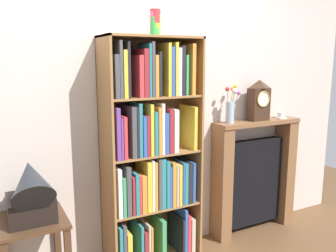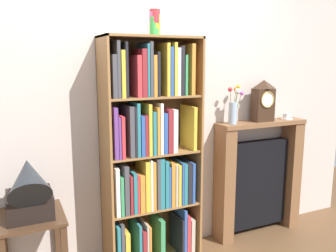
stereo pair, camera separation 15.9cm
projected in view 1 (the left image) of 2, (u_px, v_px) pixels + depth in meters
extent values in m
cube|color=beige|center=(152.00, 103.00, 3.00)|extent=(4.46, 0.08, 2.68)
cube|color=olive|center=(107.00, 162.00, 2.67)|extent=(0.02, 0.35, 1.88)
cube|color=olive|center=(191.00, 150.00, 3.01)|extent=(0.02, 0.35, 1.88)
cube|color=brown|center=(143.00, 151.00, 2.99)|extent=(0.77, 0.01, 1.88)
cube|color=olive|center=(151.00, 37.00, 2.67)|extent=(0.77, 0.35, 0.02)
cube|color=teal|center=(116.00, 245.00, 2.80)|extent=(0.03, 0.29, 0.38)
cube|color=#424247|center=(120.00, 244.00, 2.80)|extent=(0.03, 0.26, 0.40)
cube|color=gold|center=(125.00, 247.00, 2.82)|extent=(0.04, 0.25, 0.32)
cube|color=teal|center=(136.00, 241.00, 2.88)|extent=(0.02, 0.29, 0.36)
cube|color=maroon|center=(141.00, 244.00, 2.89)|extent=(0.03, 0.26, 0.31)
cube|color=#B2A893|center=(143.00, 239.00, 2.91)|extent=(0.02, 0.30, 0.35)
cube|color=orange|center=(147.00, 241.00, 2.90)|extent=(0.02, 0.24, 0.33)
cube|color=#388E56|center=(158.00, 236.00, 2.96)|extent=(0.04, 0.26, 0.36)
cube|color=black|center=(177.00, 233.00, 3.04)|extent=(0.02, 0.26, 0.34)
cube|color=#2D519E|center=(179.00, 228.00, 3.04)|extent=(0.02, 0.26, 0.41)
cube|color=#C63338|center=(181.00, 230.00, 3.08)|extent=(0.03, 0.29, 0.36)
cube|color=#B2A893|center=(186.00, 231.00, 3.09)|extent=(0.03, 0.27, 0.32)
cube|color=olive|center=(152.00, 204.00, 2.92)|extent=(0.74, 0.33, 0.02)
cube|color=white|center=(114.00, 189.00, 2.71)|extent=(0.03, 0.29, 0.38)
cube|color=#388E56|center=(119.00, 193.00, 2.73)|extent=(0.02, 0.28, 0.31)
cube|color=#424247|center=(123.00, 187.00, 2.74)|extent=(0.04, 0.28, 0.39)
cube|color=maroon|center=(128.00, 191.00, 2.76)|extent=(0.02, 0.28, 0.31)
cube|color=teal|center=(131.00, 189.00, 2.78)|extent=(0.03, 0.29, 0.33)
cube|color=#C63338|center=(134.00, 190.00, 2.79)|extent=(0.02, 0.28, 0.31)
cube|color=orange|center=(138.00, 190.00, 2.81)|extent=(0.04, 0.29, 0.30)
cube|color=gold|center=(144.00, 183.00, 2.80)|extent=(0.04, 0.25, 0.40)
cube|color=white|center=(146.00, 181.00, 2.84)|extent=(0.02, 0.30, 0.41)
cube|color=orange|center=(149.00, 182.00, 2.85)|extent=(0.02, 0.30, 0.40)
cube|color=#424247|center=(153.00, 181.00, 2.85)|extent=(0.03, 0.26, 0.41)
cube|color=teal|center=(157.00, 180.00, 2.87)|extent=(0.04, 0.27, 0.41)
cube|color=teal|center=(161.00, 180.00, 2.89)|extent=(0.03, 0.28, 0.39)
cube|color=#2D519E|center=(164.00, 183.00, 2.90)|extent=(0.02, 0.26, 0.34)
cube|color=orange|center=(167.00, 180.00, 2.92)|extent=(0.03, 0.29, 0.37)
cube|color=#B2A893|center=(170.00, 181.00, 2.94)|extent=(0.02, 0.29, 0.35)
cube|color=gold|center=(172.00, 181.00, 2.96)|extent=(0.02, 0.30, 0.34)
cube|color=#2D519E|center=(177.00, 180.00, 2.94)|extent=(0.02, 0.24, 0.36)
cube|color=teal|center=(179.00, 180.00, 2.97)|extent=(0.03, 0.27, 0.34)
cube|color=black|center=(183.00, 179.00, 2.99)|extent=(0.04, 0.28, 0.34)
cube|color=#2D519E|center=(186.00, 179.00, 3.00)|extent=(0.02, 0.27, 0.34)
cube|color=olive|center=(152.00, 152.00, 2.84)|extent=(0.74, 0.33, 0.02)
cube|color=#663884|center=(113.00, 132.00, 2.62)|extent=(0.03, 0.26, 0.39)
cube|color=#663884|center=(117.00, 137.00, 2.63)|extent=(0.02, 0.26, 0.31)
cube|color=#C63338|center=(120.00, 136.00, 2.65)|extent=(0.03, 0.26, 0.32)
cube|color=#424247|center=(128.00, 130.00, 2.68)|extent=(0.04, 0.28, 0.39)
cube|color=black|center=(132.00, 130.00, 2.69)|extent=(0.02, 0.27, 0.39)
cube|color=teal|center=(135.00, 129.00, 2.69)|extent=(0.02, 0.25, 0.41)
cube|color=#2D519E|center=(138.00, 134.00, 2.73)|extent=(0.03, 0.30, 0.31)
cube|color=maroon|center=(142.00, 134.00, 2.73)|extent=(0.02, 0.25, 0.32)
cube|color=gold|center=(145.00, 128.00, 2.74)|extent=(0.03, 0.27, 0.40)
cube|color=teal|center=(149.00, 131.00, 2.77)|extent=(0.03, 0.30, 0.34)
cube|color=orange|center=(152.00, 129.00, 2.79)|extent=(0.02, 0.30, 0.37)
cube|color=white|center=(156.00, 127.00, 2.79)|extent=(0.02, 0.28, 0.40)
cube|color=#2D519E|center=(161.00, 132.00, 2.79)|extent=(0.03, 0.23, 0.32)
cube|color=maroon|center=(165.00, 129.00, 2.81)|extent=(0.04, 0.25, 0.35)
cube|color=white|center=(170.00, 129.00, 2.83)|extent=(0.04, 0.25, 0.34)
cube|color=gold|center=(188.00, 127.00, 2.91)|extent=(0.03, 0.25, 0.35)
cube|color=olive|center=(151.00, 96.00, 2.75)|extent=(0.74, 0.33, 0.02)
cube|color=#424247|center=(111.00, 76.00, 2.55)|extent=(0.03, 0.29, 0.31)
cube|color=#424247|center=(115.00, 70.00, 2.56)|extent=(0.02, 0.29, 0.41)
cube|color=gold|center=(120.00, 74.00, 2.56)|extent=(0.03, 0.25, 0.34)
cube|color=black|center=(124.00, 70.00, 2.57)|extent=(0.02, 0.24, 0.40)
cube|color=#C63338|center=(135.00, 76.00, 2.63)|extent=(0.03, 0.26, 0.31)
cube|color=maroon|center=(141.00, 73.00, 2.63)|extent=(0.04, 0.23, 0.35)
cube|color=teal|center=(144.00, 70.00, 2.64)|extent=(0.02, 0.24, 0.39)
cube|color=#424247|center=(147.00, 69.00, 2.66)|extent=(0.02, 0.25, 0.40)
cube|color=orange|center=(151.00, 76.00, 2.67)|extent=(0.03, 0.24, 0.31)
cube|color=black|center=(153.00, 74.00, 2.70)|extent=(0.02, 0.28, 0.33)
cube|color=gold|center=(162.00, 70.00, 2.73)|extent=(0.02, 0.29, 0.40)
cube|color=#2D519E|center=(165.00, 71.00, 2.75)|extent=(0.03, 0.28, 0.37)
cube|color=gold|center=(168.00, 69.00, 2.77)|extent=(0.02, 0.30, 0.40)
cube|color=white|center=(171.00, 72.00, 2.78)|extent=(0.03, 0.30, 0.36)
cube|color=black|center=(175.00, 71.00, 2.79)|extent=(0.03, 0.29, 0.38)
cube|color=#388E56|center=(179.00, 75.00, 2.81)|extent=(0.02, 0.28, 0.31)
cube|color=orange|center=(185.00, 69.00, 2.83)|extent=(0.03, 0.28, 0.40)
cylinder|color=green|center=(155.00, 29.00, 2.67)|extent=(0.08, 0.08, 0.10)
cylinder|color=orange|center=(155.00, 27.00, 2.67)|extent=(0.08, 0.08, 0.10)
cylinder|color=green|center=(155.00, 24.00, 2.66)|extent=(0.08, 0.08, 0.10)
cylinder|color=yellow|center=(155.00, 21.00, 2.66)|extent=(0.08, 0.08, 0.10)
cylinder|color=pink|center=(155.00, 19.00, 2.65)|extent=(0.08, 0.08, 0.10)
cylinder|color=red|center=(155.00, 16.00, 2.65)|extent=(0.08, 0.08, 0.10)
cube|color=#472D1C|center=(32.00, 221.00, 2.42)|extent=(0.45, 0.47, 0.02)
cube|color=#472D1C|center=(58.00, 242.00, 2.74)|extent=(0.04, 0.04, 0.60)
cube|color=black|center=(31.00, 207.00, 2.40)|extent=(0.30, 0.31, 0.17)
cylinder|color=black|center=(30.00, 195.00, 2.38)|extent=(0.26, 0.26, 0.01)
cylinder|color=#1E2328|center=(31.00, 194.00, 2.34)|extent=(0.03, 0.03, 0.06)
cone|color=#1E2328|center=(31.00, 180.00, 2.26)|extent=(0.27, 0.40, 0.40)
cube|color=brown|center=(257.00, 122.00, 3.40)|extent=(0.93, 0.22, 0.04)
cube|color=brown|center=(222.00, 184.00, 3.32)|extent=(0.12, 0.20, 1.09)
cube|color=brown|center=(284.00, 172.00, 3.69)|extent=(0.12, 0.20, 1.09)
cube|color=black|center=(252.00, 182.00, 3.54)|extent=(0.65, 0.11, 0.87)
cube|color=#382316|center=(258.00, 104.00, 3.37)|extent=(0.20, 0.12, 0.31)
pyramid|color=#382316|center=(259.00, 84.00, 3.33)|extent=(0.20, 0.12, 0.08)
cylinder|color=silver|center=(263.00, 99.00, 3.30)|extent=(0.14, 0.01, 0.14)
torus|color=#B79347|center=(263.00, 99.00, 3.30)|extent=(0.15, 0.01, 0.15)
cylinder|color=#99B2D1|center=(230.00, 112.00, 3.22)|extent=(0.08, 0.08, 0.20)
cylinder|color=#4C753D|center=(232.00, 106.00, 3.19)|extent=(0.02, 0.07, 0.29)
sphere|color=silver|center=(235.00, 91.00, 3.14)|extent=(0.05, 0.05, 0.05)
cylinder|color=#4C753D|center=(233.00, 104.00, 3.22)|extent=(0.07, 0.02, 0.32)
sphere|color=yellow|center=(235.00, 86.00, 3.22)|extent=(0.04, 0.04, 0.04)
cylinder|color=#4C753D|center=(231.00, 105.00, 3.22)|extent=(0.06, 0.04, 0.30)
sphere|color=orange|center=(233.00, 89.00, 3.22)|extent=(0.04, 0.04, 0.04)
cylinder|color=#4C753D|center=(228.00, 106.00, 3.20)|extent=(0.03, 0.01, 0.30)
sphere|color=red|center=(227.00, 89.00, 3.16)|extent=(0.04, 0.04, 0.04)
cylinder|color=#4C753D|center=(234.00, 107.00, 3.21)|extent=(0.06, 0.05, 0.27)
sphere|color=#B24CB7|center=(239.00, 93.00, 3.18)|extent=(0.04, 0.04, 0.04)
cylinder|color=white|center=(281.00, 118.00, 3.54)|extent=(0.12, 0.12, 0.01)
cylinder|color=white|center=(281.00, 115.00, 3.53)|extent=(0.07, 0.07, 0.05)
torus|color=white|center=(284.00, 114.00, 3.55)|extent=(0.04, 0.01, 0.04)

